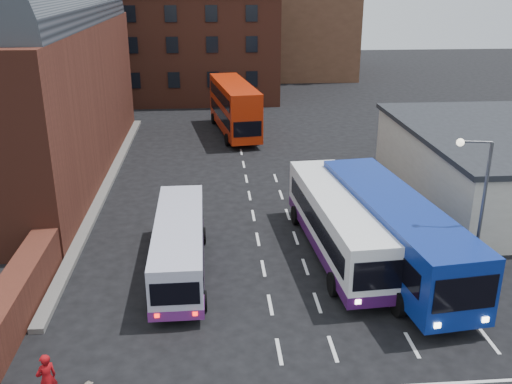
{
  "coord_description": "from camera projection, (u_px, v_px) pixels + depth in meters",
  "views": [
    {
      "loc": [
        -2.22,
        -18.16,
        12.87
      ],
      "look_at": [
        0.0,
        10.0,
        2.2
      ],
      "focal_mm": 40.0,
      "sensor_mm": 36.0,
      "label": 1
    }
  ],
  "objects": [
    {
      "name": "ground",
      "position": [
        277.0,
        339.0,
        21.64
      ],
      "size": [
        180.0,
        180.0,
        0.0
      ],
      "primitive_type": "plane",
      "color": "black"
    },
    {
      "name": "railway_station",
      "position": [
        8.0,
        62.0,
        37.39
      ],
      "size": [
        12.0,
        28.0,
        16.0
      ],
      "color": "#602B1E",
      "rests_on": "ground"
    },
    {
      "name": "forecourt_wall",
      "position": [
        14.0,
        301.0,
        22.44
      ],
      "size": [
        1.2,
        10.0,
        1.8
      ],
      "primitive_type": "cube",
      "color": "#602B1E",
      "rests_on": "ground"
    },
    {
      "name": "cream_building",
      "position": [
        494.0,
        163.0,
        35.04
      ],
      "size": [
        10.4,
        16.4,
        4.25
      ],
      "color": "beige",
      "rests_on": "ground"
    },
    {
      "name": "brick_terrace",
      "position": [
        175.0,
        49.0,
        62.16
      ],
      "size": [
        22.0,
        10.0,
        11.0
      ],
      "primitive_type": "cube",
      "color": "brown",
      "rests_on": "ground"
    },
    {
      "name": "castle_keep",
      "position": [
        267.0,
        28.0,
        81.52
      ],
      "size": [
        22.0,
        22.0,
        12.0
      ],
      "primitive_type": "cube",
      "color": "brown",
      "rests_on": "ground"
    },
    {
      "name": "bus_white_outbound",
      "position": [
        179.0,
        243.0,
        26.01
      ],
      "size": [
        2.47,
        9.44,
        2.57
      ],
      "rotation": [
        0.0,
        0.0,
        0.01
      ],
      "color": "silver",
      "rests_on": "ground"
    },
    {
      "name": "bus_white_inbound",
      "position": [
        340.0,
        221.0,
        27.55
      ],
      "size": [
        3.47,
        11.54,
        3.11
      ],
      "rotation": [
        0.0,
        0.0,
        3.21
      ],
      "color": "white",
      "rests_on": "ground"
    },
    {
      "name": "bus_blue",
      "position": [
        393.0,
        228.0,
        26.35
      ],
      "size": [
        4.3,
        12.75,
        3.41
      ],
      "rotation": [
        0.0,
        0.0,
        3.26
      ],
      "color": "navy",
      "rests_on": "ground"
    },
    {
      "name": "bus_red_double",
      "position": [
        234.0,
        107.0,
        49.07
      ],
      "size": [
        4.08,
        11.38,
        4.45
      ],
      "rotation": [
        0.0,
        0.0,
        3.28
      ],
      "color": "#BA2508",
      "rests_on": "ground"
    },
    {
      "name": "street_lamp",
      "position": [
        477.0,
        206.0,
        23.03
      ],
      "size": [
        1.41,
        0.45,
        6.99
      ],
      "rotation": [
        0.0,
        0.0,
        -0.19
      ],
      "color": "#535458",
      "rests_on": "ground"
    },
    {
      "name": "pedestrian_red",
      "position": [
        47.0,
        379.0,
        18.11
      ],
      "size": [
        0.78,
        0.75,
        1.81
      ],
      "primitive_type": "imported",
      "rotation": [
        0.0,
        0.0,
        3.84
      ],
      "color": "maroon",
      "rests_on": "ground"
    }
  ]
}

